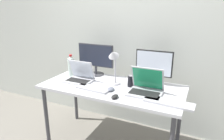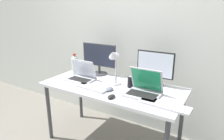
{
  "view_description": "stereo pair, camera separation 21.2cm",
  "coord_description": "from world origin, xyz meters",
  "px_view_note": "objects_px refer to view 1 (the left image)",
  "views": [
    {
      "loc": [
        0.86,
        -1.84,
        1.55
      ],
      "look_at": [
        0.0,
        0.0,
        0.92
      ],
      "focal_mm": 32.0,
      "sensor_mm": 36.0,
      "label": 1
    },
    {
      "loc": [
        1.04,
        -1.74,
        1.55
      ],
      "look_at": [
        0.0,
        0.0,
        0.92
      ],
      "focal_mm": 32.0,
      "sensor_mm": 36.0,
      "label": 2
    }
  ],
  "objects_px": {
    "monitor_center": "(154,67)",
    "laptop_silver": "(80,77)",
    "monitor_left": "(96,58)",
    "keyboard_main": "(93,88)",
    "water_bottle": "(71,66)",
    "work_desk": "(112,92)",
    "mouse_by_keyboard": "(111,89)",
    "laptop_secondary": "(146,87)",
    "mouse_by_laptop": "(115,97)",
    "desk_lamp": "(114,61)",
    "soda_can_near_keyboard": "(131,81)",
    "keyboard_aux": "(169,103)"
  },
  "relations": [
    {
      "from": "monitor_left",
      "to": "keyboard_main",
      "type": "relative_size",
      "value": 1.31
    },
    {
      "from": "monitor_center",
      "to": "monitor_left",
      "type": "bearing_deg",
      "value": 178.81
    },
    {
      "from": "monitor_left",
      "to": "monitor_center",
      "type": "relative_size",
      "value": 1.18
    },
    {
      "from": "laptop_secondary",
      "to": "keyboard_main",
      "type": "relative_size",
      "value": 0.9
    },
    {
      "from": "soda_can_near_keyboard",
      "to": "monitor_left",
      "type": "bearing_deg",
      "value": 159.97
    },
    {
      "from": "monitor_left",
      "to": "laptop_secondary",
      "type": "relative_size",
      "value": 1.46
    },
    {
      "from": "keyboard_aux",
      "to": "desk_lamp",
      "type": "distance_m",
      "value": 0.71
    },
    {
      "from": "work_desk",
      "to": "mouse_by_keyboard",
      "type": "xyz_separation_m",
      "value": [
        0.05,
        -0.13,
        0.08
      ]
    },
    {
      "from": "keyboard_aux",
      "to": "water_bottle",
      "type": "height_order",
      "value": "water_bottle"
    },
    {
      "from": "work_desk",
      "to": "mouse_by_keyboard",
      "type": "height_order",
      "value": "mouse_by_keyboard"
    },
    {
      "from": "monitor_left",
      "to": "soda_can_near_keyboard",
      "type": "xyz_separation_m",
      "value": [
        0.54,
        -0.2,
        -0.15
      ]
    },
    {
      "from": "work_desk",
      "to": "keyboard_aux",
      "type": "height_order",
      "value": "keyboard_aux"
    },
    {
      "from": "work_desk",
      "to": "monitor_left",
      "type": "bearing_deg",
      "value": 142.87
    },
    {
      "from": "laptop_silver",
      "to": "soda_can_near_keyboard",
      "type": "xyz_separation_m",
      "value": [
        0.59,
        0.09,
        0.01
      ]
    },
    {
      "from": "keyboard_main",
      "to": "soda_can_near_keyboard",
      "type": "height_order",
      "value": "soda_can_near_keyboard"
    },
    {
      "from": "monitor_left",
      "to": "keyboard_main",
      "type": "xyz_separation_m",
      "value": [
        0.21,
        -0.44,
        -0.21
      ]
    },
    {
      "from": "keyboard_main",
      "to": "soda_can_near_keyboard",
      "type": "xyz_separation_m",
      "value": [
        0.33,
        0.24,
        0.05
      ]
    },
    {
      "from": "monitor_center",
      "to": "keyboard_aux",
      "type": "height_order",
      "value": "monitor_center"
    },
    {
      "from": "mouse_by_laptop",
      "to": "water_bottle",
      "type": "distance_m",
      "value": 0.84
    },
    {
      "from": "monitor_left",
      "to": "keyboard_aux",
      "type": "bearing_deg",
      "value": -24.08
    },
    {
      "from": "monitor_center",
      "to": "keyboard_main",
      "type": "xyz_separation_m",
      "value": [
        -0.52,
        -0.43,
        -0.19
      ]
    },
    {
      "from": "laptop_secondary",
      "to": "keyboard_aux",
      "type": "bearing_deg",
      "value": -28.95
    },
    {
      "from": "water_bottle",
      "to": "laptop_silver",
      "type": "bearing_deg",
      "value": -29.26
    },
    {
      "from": "laptop_silver",
      "to": "laptop_secondary",
      "type": "height_order",
      "value": "laptop_secondary"
    },
    {
      "from": "work_desk",
      "to": "mouse_by_laptop",
      "type": "height_order",
      "value": "mouse_by_laptop"
    },
    {
      "from": "monitor_center",
      "to": "water_bottle",
      "type": "distance_m",
      "value": 1.0
    },
    {
      "from": "monitor_center",
      "to": "laptop_secondary",
      "type": "relative_size",
      "value": 1.24
    },
    {
      "from": "keyboard_main",
      "to": "mouse_by_keyboard",
      "type": "distance_m",
      "value": 0.19
    },
    {
      "from": "monitor_left",
      "to": "keyboard_main",
      "type": "height_order",
      "value": "monitor_left"
    },
    {
      "from": "monitor_center",
      "to": "laptop_silver",
      "type": "relative_size",
      "value": 1.32
    },
    {
      "from": "laptop_secondary",
      "to": "water_bottle",
      "type": "relative_size",
      "value": 1.19
    },
    {
      "from": "laptop_secondary",
      "to": "water_bottle",
      "type": "xyz_separation_m",
      "value": [
        -0.98,
        0.13,
        0.07
      ]
    },
    {
      "from": "laptop_silver",
      "to": "monitor_center",
      "type": "bearing_deg",
      "value": 19.0
    },
    {
      "from": "desk_lamp",
      "to": "soda_can_near_keyboard",
      "type": "bearing_deg",
      "value": 14.4
    },
    {
      "from": "keyboard_main",
      "to": "keyboard_aux",
      "type": "distance_m",
      "value": 0.77
    },
    {
      "from": "mouse_by_laptop",
      "to": "laptop_silver",
      "type": "bearing_deg",
      "value": 159.79
    },
    {
      "from": "monitor_left",
      "to": "work_desk",
      "type": "bearing_deg",
      "value": -37.13
    },
    {
      "from": "soda_can_near_keyboard",
      "to": "desk_lamp",
      "type": "height_order",
      "value": "desk_lamp"
    },
    {
      "from": "mouse_by_keyboard",
      "to": "soda_can_near_keyboard",
      "type": "bearing_deg",
      "value": 55.59
    },
    {
      "from": "laptop_secondary",
      "to": "soda_can_near_keyboard",
      "type": "relative_size",
      "value": 2.58
    },
    {
      "from": "water_bottle",
      "to": "mouse_by_laptop",
      "type": "bearing_deg",
      "value": -25.72
    },
    {
      "from": "mouse_by_laptop",
      "to": "work_desk",
      "type": "bearing_deg",
      "value": 124.0
    },
    {
      "from": "monitor_left",
      "to": "mouse_by_laptop",
      "type": "height_order",
      "value": "monitor_left"
    },
    {
      "from": "keyboard_main",
      "to": "mouse_by_keyboard",
      "type": "height_order",
      "value": "mouse_by_keyboard"
    },
    {
      "from": "mouse_by_laptop",
      "to": "mouse_by_keyboard",
      "type": "bearing_deg",
      "value": 131.68
    },
    {
      "from": "monitor_left",
      "to": "laptop_silver",
      "type": "height_order",
      "value": "monitor_left"
    },
    {
      "from": "laptop_secondary",
      "to": "keyboard_main",
      "type": "xyz_separation_m",
      "value": [
        -0.52,
        -0.14,
        -0.05
      ]
    },
    {
      "from": "work_desk",
      "to": "water_bottle",
      "type": "bearing_deg",
      "value": 171.51
    },
    {
      "from": "keyboard_aux",
      "to": "mouse_by_keyboard",
      "type": "bearing_deg",
      "value": 178.73
    },
    {
      "from": "mouse_by_keyboard",
      "to": "water_bottle",
      "type": "height_order",
      "value": "water_bottle"
    }
  ]
}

